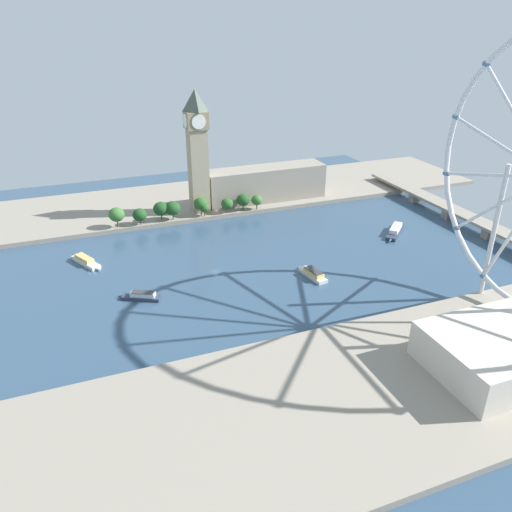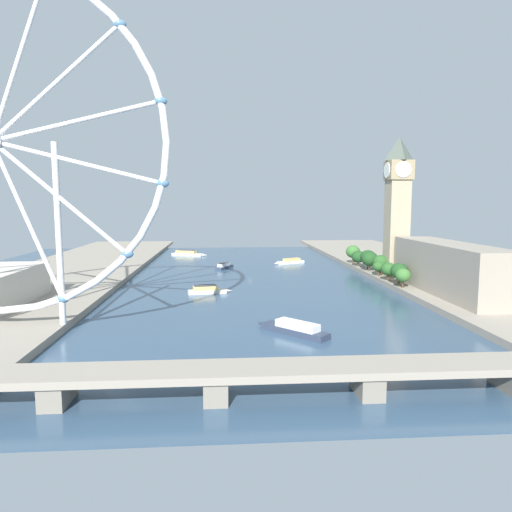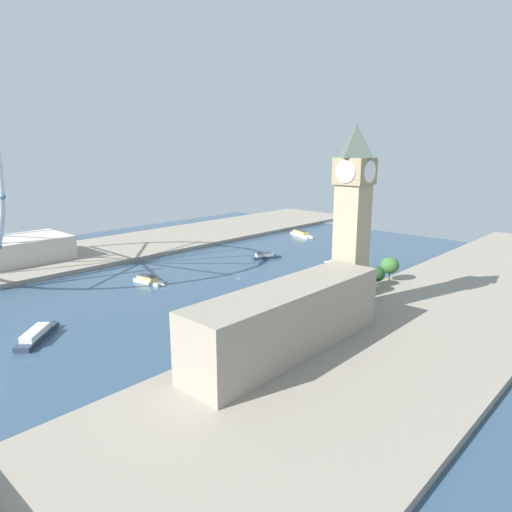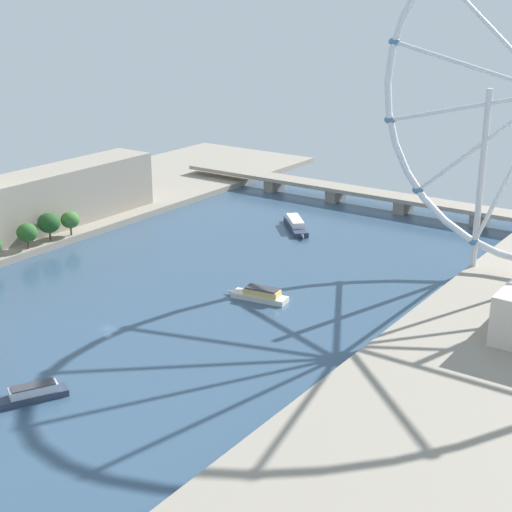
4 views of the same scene
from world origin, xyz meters
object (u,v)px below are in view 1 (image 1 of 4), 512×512
Objects in this scene: clock_tower at (197,151)px; tour_boat_3 at (141,296)px; river_bridge at (471,219)px; riverside_hall at (508,349)px; tour_boat_0 at (313,274)px; parliament_block at (266,183)px; tour_boat_4 at (86,261)px; tour_boat_2 at (395,231)px.

clock_tower reaches higher than tour_boat_3.
river_bridge is 231.15m from tour_boat_3.
riverside_hall is 2.62× the size of tour_boat_0.
riverside_hall reaches higher than tour_boat_0.
tour_boat_3 is at bearing -29.75° from clock_tower.
parliament_block reaches higher than tour_boat_3.
river_bridge is at bearing 49.17° from parliament_block.
parliament_block reaches higher than tour_boat_4.
tour_boat_0 is at bearing -161.00° from riverside_hall.
tour_boat_3 is at bearing -34.88° from tour_boat_2.
tour_boat_0 is 87.81m from tour_boat_2.
clock_tower is 3.89× the size of tour_boat_3.
river_bridge is 8.33× the size of tour_boat_2.
parliament_block reaches higher than tour_boat_2.
tour_boat_3 reaches higher than tour_boat_4.
clock_tower is 132.69m from tour_boat_3.
parliament_block is 153.85m from tour_boat_4.
tour_boat_2 is at bearing 33.19° from parliament_block.
tour_boat_3 is (16.59, -230.51, -4.31)m from river_bridge.
parliament_block is at bearing 87.27° from tour_boat_4.
clock_tower is 64.03m from parliament_block.
clock_tower is 147.44m from tour_boat_2.
tour_boat_3 is (-9.80, -94.68, -0.11)m from tour_boat_0.
tour_boat_2 is at bearing 162.13° from riverside_hall.
riverside_hall is 164.01m from river_bridge.
tour_boat_2 is 1.23× the size of tour_boat_3.
riverside_hall is at bearing 16.32° from tour_boat_4.
parliament_block is 3.43× the size of tour_boat_2.
tour_boat_4 is at bearing -98.26° from river_bridge.
riverside_hall is 172.77m from tour_boat_3.
river_bridge reaches higher than tour_boat_3.
tour_boat_0 is 0.92× the size of tour_boat_4.
river_bridge is at bearing -88.14° from tour_boat_0.
riverside_hall is 227.09m from tour_boat_4.
clock_tower is 3.17× the size of tour_boat_2.
tour_boat_3 is at bearing -85.88° from river_bridge.
river_bridge is 9.29× the size of tour_boat_0.
parliament_block is at bearing 97.39° from clock_tower.
river_bridge is (91.37, 168.81, -42.01)m from clock_tower.
parliament_block is 3.50× the size of tour_boat_4.
tour_boat_2 is at bearing -75.31° from tour_boat_0.
clock_tower is at bearing -79.21° from tour_boat_2.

